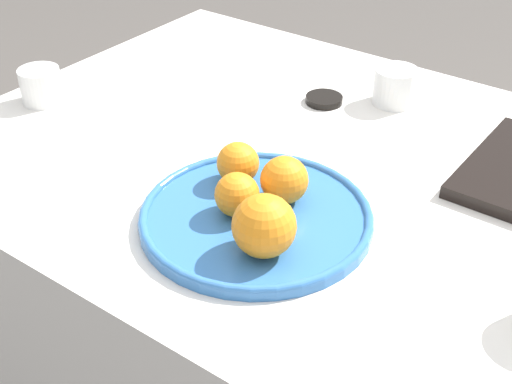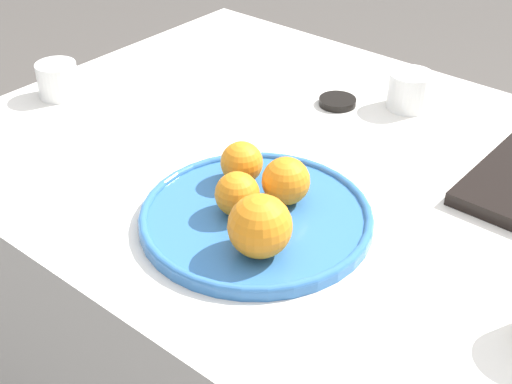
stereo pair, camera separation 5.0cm
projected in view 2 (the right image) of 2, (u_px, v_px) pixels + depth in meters
table at (345, 354)px, 1.25m from camera, size 1.31×0.84×0.72m
fruit_platter at (256, 216)px, 0.96m from camera, size 0.32×0.32×0.02m
orange_0 at (242, 163)px, 1.01m from camera, size 0.06×0.06×0.06m
orange_1 at (286, 181)px, 0.97m from camera, size 0.07×0.07×0.07m
orange_2 at (260, 226)px, 0.87m from camera, size 0.08×0.08×0.08m
orange_3 at (237, 194)px, 0.95m from camera, size 0.06×0.06×0.06m
cup_1 at (410, 90)px, 1.23m from camera, size 0.08×0.08×0.06m
cup_3 at (58, 80)px, 1.27m from camera, size 0.07×0.07×0.06m
soy_dish at (337, 102)px, 1.25m from camera, size 0.07×0.07×0.01m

